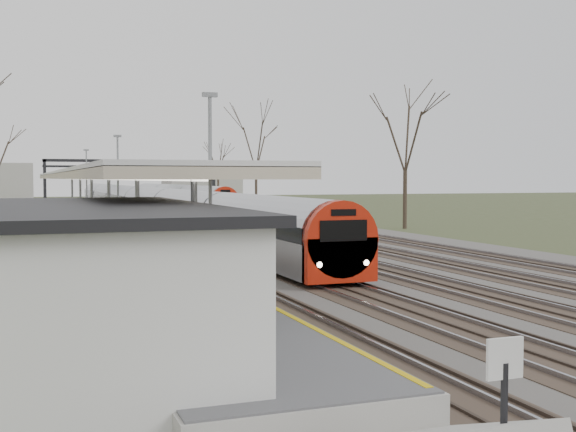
% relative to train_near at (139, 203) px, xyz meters
% --- Properties ---
extents(track_bed, '(24.00, 160.00, 0.22)m').
position_rel_train_near_xyz_m(track_bed, '(2.76, -6.71, -1.42)').
color(track_bed, '#474442').
rests_on(track_bed, ground).
extents(platform, '(3.50, 69.00, 1.00)m').
position_rel_train_near_xyz_m(platform, '(-6.55, -24.21, -0.98)').
color(platform, '#9E9B93').
rests_on(platform, ground).
extents(canopy, '(4.10, 50.00, 3.11)m').
position_rel_train_near_xyz_m(canopy, '(-6.55, -28.72, 2.45)').
color(canopy, slate).
rests_on(canopy, platform).
extents(station_building, '(6.00, 9.00, 3.20)m').
position_rel_train_near_xyz_m(station_building, '(-10.00, -53.71, 0.12)').
color(station_building, silver).
rests_on(station_building, ground).
extents(signal_gantry, '(21.00, 0.59, 6.08)m').
position_rel_train_near_xyz_m(signal_gantry, '(2.79, 23.28, 3.43)').
color(signal_gantry, black).
rests_on(signal_gantry, ground).
extents(tree_east_far, '(5.00, 5.00, 10.30)m').
position_rel_train_near_xyz_m(tree_east_far, '(16.50, -19.71, 5.81)').
color(tree_east_far, '#2D231C').
rests_on(tree_east_far, ground).
extents(train_near, '(2.62, 90.21, 3.05)m').
position_rel_train_near_xyz_m(train_near, '(0.00, 0.00, 0.00)').
color(train_near, '#9A9CA3').
rests_on(train_near, ground).
extents(train_far, '(2.62, 45.21, 3.05)m').
position_rel_train_near_xyz_m(train_far, '(7.00, 18.02, 0.00)').
color(train_far, '#9A9CA3').
rests_on(train_far, ground).
extents(passenger, '(0.50, 0.65, 1.57)m').
position_rel_train_near_xyz_m(passenger, '(-6.31, -53.74, 0.30)').
color(passenger, '#334F63').
rests_on(passenger, platform).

